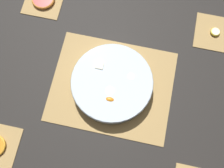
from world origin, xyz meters
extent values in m
plane|color=black|center=(0.00, 0.00, 0.00)|extent=(6.00, 6.00, 0.00)
cube|color=#A8844C|center=(0.00, 0.00, 0.00)|extent=(0.43, 0.35, 0.01)
cube|color=#4C381E|center=(-0.17, 0.00, 0.00)|extent=(0.01, 0.34, 0.00)
cube|color=#4C381E|center=(-0.12, 0.00, 0.00)|extent=(0.01, 0.34, 0.00)
cube|color=#4C381E|center=(-0.07, 0.00, 0.00)|extent=(0.01, 0.34, 0.00)
cube|color=#4C381E|center=(-0.02, 0.00, 0.00)|extent=(0.01, 0.34, 0.00)
cube|color=#4C381E|center=(0.02, 0.00, 0.00)|extent=(0.01, 0.34, 0.00)
cube|color=#4C381E|center=(0.07, 0.00, 0.00)|extent=(0.01, 0.34, 0.00)
cube|color=#4C381E|center=(0.12, 0.00, 0.00)|extent=(0.01, 0.34, 0.00)
cube|color=#4C381E|center=(0.17, 0.00, 0.00)|extent=(0.01, 0.34, 0.00)
cube|color=#4C381E|center=(-0.31, -0.29, 0.00)|extent=(0.00, 0.15, 0.00)
cube|color=#A8844C|center=(-0.34, 0.29, 0.00)|extent=(0.15, 0.15, 0.01)
cube|color=#4C381E|center=(-0.34, 0.29, 0.00)|extent=(0.00, 0.15, 0.00)
cube|color=#4C381E|center=(-0.30, 0.29, 0.00)|extent=(0.00, 0.15, 0.00)
cube|color=#A8844C|center=(0.34, 0.29, 0.00)|extent=(0.15, 0.15, 0.01)
cube|color=#4C381E|center=(0.29, 0.29, 0.00)|extent=(0.00, 0.15, 0.00)
cube|color=#4C381E|center=(0.32, 0.29, 0.00)|extent=(0.00, 0.15, 0.00)
cube|color=#4C381E|center=(0.35, 0.29, 0.00)|extent=(0.00, 0.15, 0.00)
cylinder|color=silver|center=(0.00, 0.00, 0.03)|extent=(0.28, 0.28, 0.05)
torus|color=silver|center=(0.00, 0.00, 0.05)|extent=(0.28, 0.28, 0.01)
cylinder|color=#F7EFC6|center=(-0.01, 0.10, 0.03)|extent=(0.03, 0.03, 0.01)
cylinder|color=#F7EFC6|center=(-0.01, -0.11, 0.02)|extent=(0.03, 0.03, 0.01)
cylinder|color=#F7EFC6|center=(0.03, -0.04, 0.05)|extent=(0.03, 0.03, 0.01)
cylinder|color=#F7EFC6|center=(-0.02, -0.06, 0.02)|extent=(0.03, 0.03, 0.01)
cylinder|color=#F7EFC6|center=(0.06, 0.03, 0.06)|extent=(0.02, 0.02, 0.01)
cylinder|color=#F7EFC6|center=(0.10, 0.03, 0.05)|extent=(0.03, 0.03, 0.01)
cylinder|color=#F7EFC6|center=(-0.08, -0.05, 0.05)|extent=(0.03, 0.03, 0.01)
cylinder|color=#F7EFC6|center=(0.00, -0.03, 0.06)|extent=(0.03, 0.03, 0.01)
cylinder|color=#F7EFC6|center=(0.02, 0.01, 0.02)|extent=(0.03, 0.03, 0.01)
cylinder|color=#F7EFC6|center=(-0.10, 0.02, 0.04)|extent=(0.03, 0.03, 0.01)
cube|color=beige|center=(-0.03, 0.06, 0.05)|extent=(0.02, 0.02, 0.02)
cube|color=beige|center=(-0.05, 0.05, 0.05)|extent=(0.03, 0.03, 0.03)
cube|color=beige|center=(0.10, 0.01, 0.02)|extent=(0.03, 0.03, 0.03)
cube|color=beige|center=(0.07, -0.02, 0.03)|extent=(0.02, 0.02, 0.02)
cube|color=beige|center=(0.03, 0.04, 0.03)|extent=(0.03, 0.03, 0.03)
cube|color=beige|center=(0.07, 0.06, 0.04)|extent=(0.03, 0.03, 0.03)
cube|color=beige|center=(0.05, -0.07, 0.04)|extent=(0.03, 0.03, 0.03)
cube|color=beige|center=(-0.04, -0.02, 0.02)|extent=(0.03, 0.03, 0.03)
ellipsoid|color=orange|center=(-0.02, 0.04, 0.02)|extent=(0.03, 0.01, 0.01)
ellipsoid|color=#B2231E|center=(0.00, 0.01, 0.05)|extent=(0.03, 0.02, 0.01)
ellipsoid|color=orange|center=(0.01, -0.06, 0.06)|extent=(0.03, 0.02, 0.01)
ellipsoid|color=#B2231E|center=(0.09, 0.05, 0.02)|extent=(0.03, 0.01, 0.01)
ellipsoid|color=orange|center=(-0.05, -0.05, 0.02)|extent=(0.03, 0.01, 0.01)
cylinder|color=#F7EFC6|center=(0.34, 0.29, 0.01)|extent=(0.03, 0.03, 0.01)
torus|color=yellow|center=(0.34, 0.29, 0.01)|extent=(0.04, 0.04, 0.01)
camera|label=1|loc=(0.05, -0.25, 0.91)|focal=42.00mm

